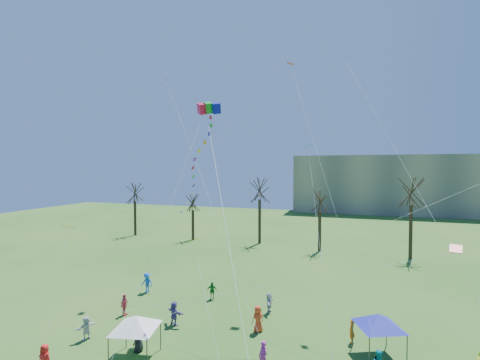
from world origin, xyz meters
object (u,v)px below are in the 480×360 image
(distant_building, at_px, (414,185))
(big_box_kite, at_px, (200,166))
(canopy_tent_blue, at_px, (379,320))
(canopy_tent_white, at_px, (136,322))

(distant_building, distance_m, big_box_kite, 79.41)
(distant_building, relative_size, big_box_kite, 3.11)
(distant_building, relative_size, canopy_tent_blue, 18.26)
(distant_building, height_order, big_box_kite, big_box_kite)
(canopy_tent_blue, bearing_deg, canopy_tent_white, -161.20)
(big_box_kite, xyz_separation_m, canopy_tent_blue, (11.27, 1.61, -9.56))
(distant_building, bearing_deg, canopy_tent_blue, -101.28)
(big_box_kite, relative_size, canopy_tent_blue, 5.86)
(big_box_kite, height_order, canopy_tent_white, big_box_kite)
(distant_building, xyz_separation_m, big_box_kite, (-25.90, -74.94, 4.32))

